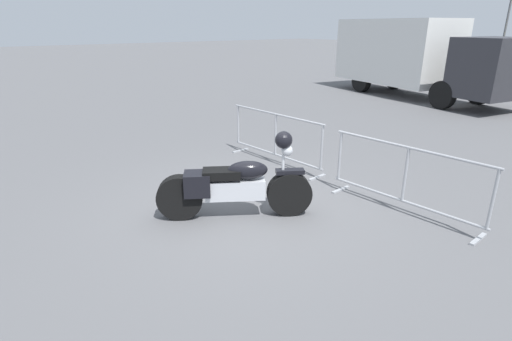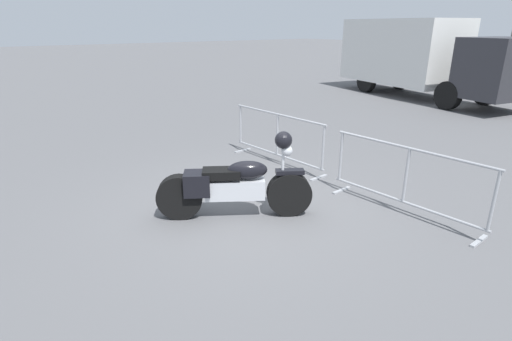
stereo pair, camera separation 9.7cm
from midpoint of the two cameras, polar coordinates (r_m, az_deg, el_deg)
ground_plane at (r=6.42m, az=-1.43°, el=-5.27°), size 120.00×120.00×0.00m
motorcycle at (r=5.94m, az=-3.50°, el=-2.17°), size 1.44×2.04×1.31m
crowd_barrier_near at (r=8.26m, az=2.47°, el=4.70°), size 2.54×0.56×1.07m
crowd_barrier_far at (r=6.42m, az=20.08°, el=-1.11°), size 2.54×0.56×1.07m
box_truck at (r=17.59m, az=21.28°, el=15.16°), size 8.00×3.83×2.98m
parked_car_blue at (r=28.72m, az=18.35°, el=15.15°), size 2.16×4.56×1.50m
parked_car_black at (r=26.89m, az=23.76°, el=14.20°), size 2.14×4.50×1.48m
parked_car_yellow at (r=25.42m, az=29.94°, el=12.95°), size 2.06×4.35×1.43m
pedestrian at (r=20.74m, az=32.16°, el=12.06°), size 0.42×0.42×1.69m
street_lamp at (r=27.96m, az=32.44°, el=19.16°), size 0.36×0.70×5.68m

